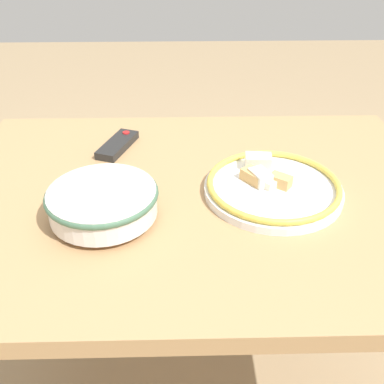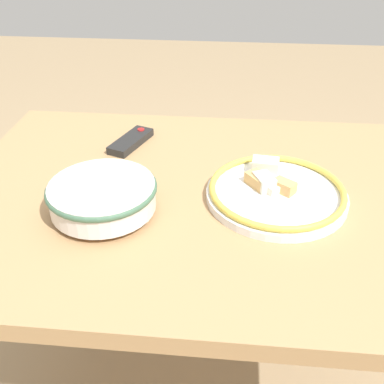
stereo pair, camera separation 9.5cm
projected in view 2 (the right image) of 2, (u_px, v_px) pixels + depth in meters
ground_plane at (197, 384)px, 1.41m from camera, size 8.00×8.00×0.00m
dining_table at (199, 226)px, 1.06m from camera, size 1.13×0.81×0.73m
noodle_bowl at (103, 196)px, 0.92m from camera, size 0.23×0.23×0.07m
food_plate at (276, 192)px, 0.98m from camera, size 0.31×0.31×0.05m
tv_remote at (131, 141)px, 1.20m from camera, size 0.10×0.16×0.02m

